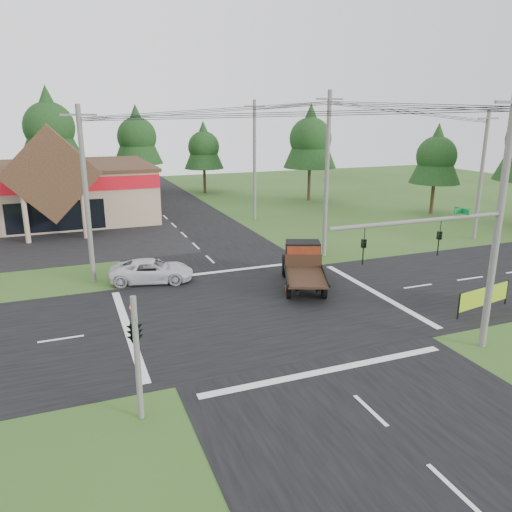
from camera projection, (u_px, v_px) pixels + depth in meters
name	position (u px, v px, depth m)	size (l,w,h in m)	color
ground	(263.00, 310.00, 26.34)	(120.00, 120.00, 0.00)	#2B491A
road_ns	(263.00, 309.00, 26.34)	(12.00, 120.00, 0.02)	black
road_ew	(263.00, 309.00, 26.33)	(120.00, 12.00, 0.02)	black
parking_apron	(3.00, 247.00, 38.48)	(28.00, 14.00, 0.02)	black
traffic_signal_mast	(463.00, 254.00, 20.42)	(8.12, 0.24, 7.00)	#595651
traffic_signal_corner	(134.00, 320.00, 16.19)	(0.53, 2.48, 4.40)	#595651
utility_pole_nr	(499.00, 222.00, 20.67)	(2.00, 0.30, 11.00)	#595651
utility_pole_nw	(86.00, 195.00, 29.23)	(2.00, 0.30, 10.50)	#595651
utility_pole_ne	(327.00, 174.00, 34.66)	(2.00, 0.30, 11.50)	#595651
utility_pole_far	(481.00, 175.00, 39.72)	(2.00, 0.30, 10.20)	#595651
utility_pole_n	(255.00, 160.00, 47.25)	(2.00, 0.30, 11.20)	#595651
tree_row_c	(49.00, 125.00, 57.19)	(7.28, 7.28, 13.13)	#332316
tree_row_d	(137.00, 135.00, 61.93)	(6.16, 6.16, 11.11)	#332316
tree_row_e	(204.00, 145.00, 63.30)	(5.04, 5.04, 9.09)	#332316
tree_side_ne	(310.00, 137.00, 57.45)	(6.16, 6.16, 11.11)	#332316
tree_side_e_near	(437.00, 154.00, 49.85)	(5.04, 5.04, 9.09)	#332316
antique_flatbed_truck	(304.00, 267.00, 29.34)	(2.32, 6.09, 2.54)	#5D1D0D
roadside_banner	(484.00, 299.00, 25.88)	(4.05, 0.12, 1.38)	#80AA16
white_pickup	(152.00, 271.00, 30.53)	(2.31, 5.02, 1.39)	silver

